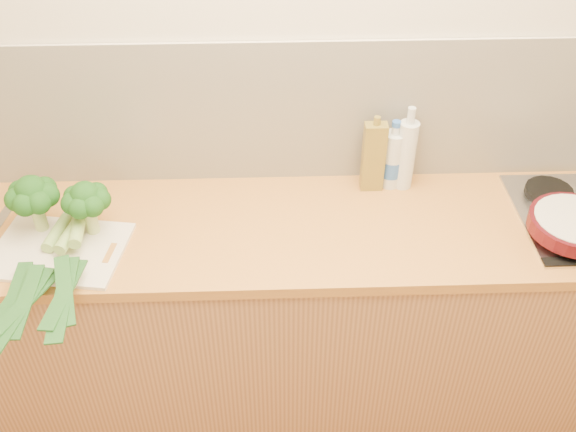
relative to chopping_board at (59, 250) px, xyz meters
name	(u,v)px	position (x,y,z in m)	size (l,w,h in m)	color
room_shell	(307,113)	(0.84, 0.40, 0.26)	(3.50, 3.50, 3.50)	beige
counter	(308,312)	(0.84, 0.11, -0.46)	(3.20, 0.62, 0.90)	#B07B49
chopping_board	(59,250)	(0.00, 0.00, 0.00)	(0.42, 0.31, 0.01)	white
broccoli_left	(32,195)	(-0.08, 0.11, 0.15)	(0.17, 0.17, 0.21)	#A3B66A
broccoli_right	(86,200)	(0.10, 0.09, 0.14)	(0.16, 0.16, 0.20)	#A3B66A
leek_front	(48,247)	(-0.03, -0.01, 0.03)	(0.19, 0.70, 0.04)	white
leek_mid	(61,248)	(0.03, -0.04, 0.05)	(0.20, 0.71, 0.04)	white
leek_back	(74,249)	(0.08, -0.07, 0.07)	(0.12, 0.63, 0.04)	white
skillet	(575,224)	(1.70, 0.01, 0.06)	(0.42, 0.30, 0.05)	#450B12
oil_tin	(374,156)	(1.07, 0.32, 0.13)	(0.08, 0.05, 0.30)	olive
glass_bottle	(406,154)	(1.19, 0.33, 0.13)	(0.07, 0.07, 0.33)	silver
amber_bottle	(399,161)	(1.17, 0.34, 0.09)	(0.06, 0.06, 0.24)	brown
water_bottle	(392,161)	(1.14, 0.34, 0.10)	(0.08, 0.08, 0.25)	silver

